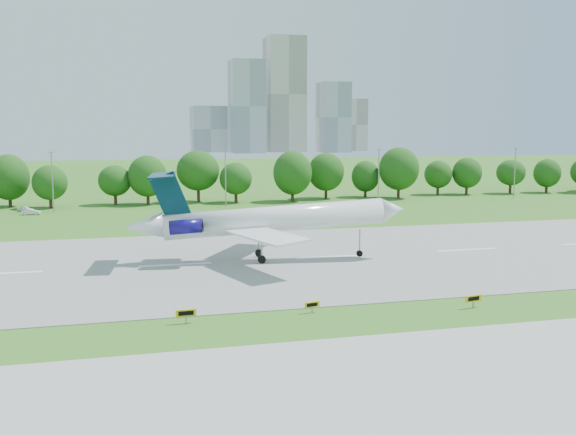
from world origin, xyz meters
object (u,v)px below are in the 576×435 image
Objects in this scene: taxi_sign_left at (186,313)px; service_vehicle_b at (25,209)px; service_vehicle_a at (31,212)px; airliner at (261,219)px.

service_vehicle_b is (-24.80, 83.54, -0.35)m from taxi_sign_left.
airliner is at bearing -144.18° from service_vehicle_a.
airliner reaches higher than service_vehicle_a.
service_vehicle_a is (-23.07, 78.54, -0.35)m from taxi_sign_left.
airliner is at bearing 62.28° from taxi_sign_left.
airliner is 27.58m from taxi_sign_left.
service_vehicle_a is (-34.85, 54.01, -4.85)m from airliner.
airliner is at bearing -118.21° from service_vehicle_b.
taxi_sign_left is at bearing -109.21° from airliner.
service_vehicle_b reaches higher than service_vehicle_a.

